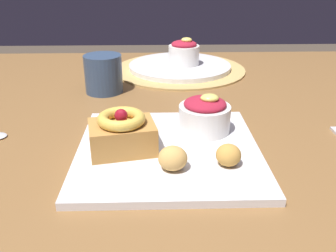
{
  "coord_description": "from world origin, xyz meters",
  "views": [
    {
      "loc": [
        0.06,
        -0.7,
        1.02
      ],
      "look_at": [
        0.08,
        -0.16,
        0.77
      ],
      "focal_mm": 39.35,
      "sensor_mm": 36.0,
      "label": 1
    }
  ],
  "objects": [
    {
      "name": "woven_placemat",
      "position": [
        0.12,
        0.3,
        0.73
      ],
      "size": [
        0.36,
        0.36,
        0.0
      ],
      "primitive_type": "cylinder",
      "color": "tan",
      "rests_on": "dining_table"
    },
    {
      "name": "fritter_front",
      "position": [
        0.16,
        -0.24,
        0.76
      ],
      "size": [
        0.04,
        0.04,
        0.03
      ],
      "primitive_type": "ellipsoid",
      "color": "gold",
      "rests_on": "front_plate"
    },
    {
      "name": "back_plate",
      "position": [
        0.12,
        0.3,
        0.74
      ],
      "size": [
        0.28,
        0.28,
        0.01
      ],
      "primitive_type": "cylinder",
      "color": "white",
      "rests_on": "woven_placemat"
    },
    {
      "name": "front_plate",
      "position": [
        0.08,
        -0.18,
        0.74
      ],
      "size": [
        0.29,
        0.29,
        0.01
      ],
      "primitive_type": "cube",
      "color": "white",
      "rests_on": "dining_table"
    },
    {
      "name": "dining_table",
      "position": [
        0.0,
        0.0,
        0.65
      ],
      "size": [
        1.49,
        1.02,
        0.73
      ],
      "color": "brown",
      "rests_on": "ground_plane"
    },
    {
      "name": "coffee_mug",
      "position": [
        -0.06,
        0.12,
        0.77
      ],
      "size": [
        0.09,
        0.09,
        0.09
      ],
      "primitive_type": "cylinder",
      "color": "#334766",
      "rests_on": "dining_table"
    },
    {
      "name": "back_ramekin",
      "position": [
        0.13,
        0.29,
        0.78
      ],
      "size": [
        0.08,
        0.08,
        0.08
      ],
      "color": "white",
      "rests_on": "back_plate"
    },
    {
      "name": "fritter_middle",
      "position": [
        0.08,
        -0.25,
        0.76
      ],
      "size": [
        0.04,
        0.04,
        0.04
      ],
      "primitive_type": "ellipsoid",
      "color": "tan",
      "rests_on": "front_plate"
    },
    {
      "name": "berry_ramekin",
      "position": [
        0.14,
        -0.12,
        0.77
      ],
      "size": [
        0.09,
        0.09,
        0.07
      ],
      "color": "white",
      "rests_on": "front_plate"
    },
    {
      "name": "cake_slice",
      "position": [
        0.01,
        -0.19,
        0.77
      ],
      "size": [
        0.11,
        0.09,
        0.07
      ],
      "rotation": [
        0.0,
        0.0,
        0.2
      ],
      "color": "#B77F3D",
      "rests_on": "front_plate"
    }
  ]
}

